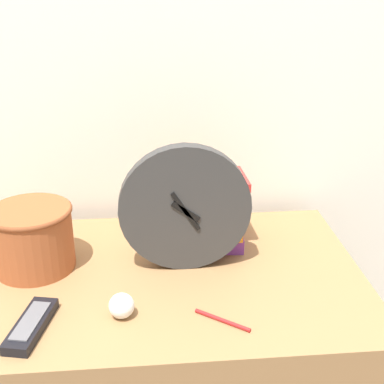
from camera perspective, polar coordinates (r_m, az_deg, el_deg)
name	(u,v)px	position (r m, az deg, el deg)	size (l,w,h in m)	color
wall_back	(119,43)	(1.42, -7.83, 15.44)	(6.00, 0.04, 2.40)	silver
desk_clock	(185,209)	(1.18, -0.74, -1.77)	(0.30, 0.04, 0.30)	#333333
book_stack	(197,211)	(1.32, 0.49, -2.08)	(0.24, 0.21, 0.18)	#7A3899
basket	(32,236)	(1.26, -16.66, -4.54)	(0.19, 0.19, 0.15)	#994C28
tv_remote	(31,325)	(1.10, -16.79, -13.44)	(0.09, 0.17, 0.02)	black
crumpled_paper_ball	(121,306)	(1.09, -7.57, -11.93)	(0.05, 0.05, 0.05)	white
pen	(222,320)	(1.08, 3.26, -13.49)	(0.10, 0.08, 0.01)	#B21E1E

